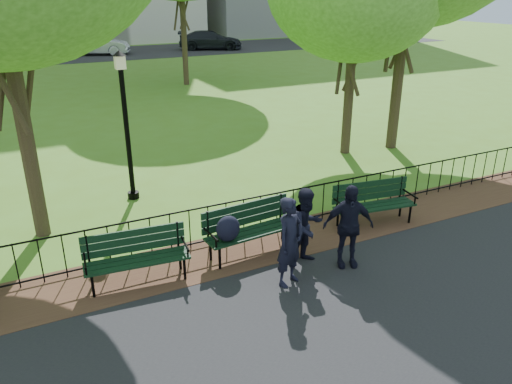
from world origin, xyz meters
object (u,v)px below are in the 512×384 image
park_bench_left_a (136,251)px  lamppost (126,122)px  park_bench_main (240,226)px  person_left (290,242)px  person_right (348,226)px  park_bench_right_a (373,199)px  sedan_silver (97,44)px  person_mid (307,227)px  sedan_dark (210,40)px

park_bench_left_a → lamppost: lamppost is taller
park_bench_main → park_bench_left_a: (-2.02, 0.07, -0.10)m
person_left → person_right: (1.30, 0.07, -0.01)m
park_bench_right_a → lamppost: bearing=147.4°
park_bench_main → lamppost: lamppost is taller
lamppost → sedan_silver: (4.37, 29.35, -1.19)m
park_bench_right_a → person_mid: size_ratio=1.25×
person_right → sedan_dark: person_right is taller
sedan_silver → sedan_dark: 9.14m
sedan_silver → person_right: bearing=-161.0°
park_bench_right_a → person_left: 3.20m
park_bench_left_a → person_right: (3.72, -1.24, 0.23)m
person_mid → sedan_silver: size_ratio=0.32×
park_bench_left_a → lamppost: bearing=83.3°
park_bench_main → person_mid: bearing=-40.2°
lamppost → sedan_dark: (13.50, 28.81, -1.21)m
person_left → person_right: size_ratio=1.01×
park_bench_right_a → person_mid: 2.41m
person_mid → sedan_dark: size_ratio=0.29×
park_bench_right_a → person_right: bearing=-134.1°
park_bench_main → person_mid: person_mid is taller
sedan_silver → lamppost: bearing=-167.0°
lamppost → sedan_dark: size_ratio=0.69×
person_mid → lamppost: bearing=104.9°
person_mid → person_right: size_ratio=0.93×
park_bench_main → sedan_dark: 34.98m
park_bench_main → person_left: (0.40, -1.24, 0.15)m
lamppost → person_left: (1.58, -5.16, -1.14)m
sedan_silver → sedan_dark: (9.12, -0.54, -0.02)m
park_bench_main → person_mid: (1.05, -0.75, 0.08)m
park_bench_left_a → person_mid: (3.07, -0.82, 0.18)m
lamppost → person_mid: bearing=-64.5°
park_bench_left_a → sedan_dark: sedan_dark is taller
park_bench_right_a → person_left: size_ratio=1.15×
park_bench_left_a → person_right: size_ratio=1.15×
person_right → sedan_dark: 35.53m
park_bench_left_a → person_mid: 3.18m
lamppost → sedan_silver: bearing=81.5°
park_bench_left_a → sedan_silver: bearing=86.8°
sedan_dark → lamppost: bearing=177.6°
park_bench_right_a → sedan_silver: bearing=98.2°
person_left → sedan_silver: bearing=61.3°
person_right → sedan_silver: (1.50, 34.45, -0.04)m
person_left → sedan_dark: (11.92, 33.97, -0.07)m
person_left → person_right: 1.30m
park_bench_main → sedan_silver: bearing=79.6°
park_bench_right_a → lamppost: 6.06m
sedan_silver → sedan_dark: sedan_silver is taller
park_bench_right_a → person_mid: bearing=-151.8°
lamppost → park_bench_right_a: bearing=-40.6°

